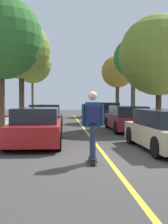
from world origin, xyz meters
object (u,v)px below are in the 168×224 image
parked_car_right_farthest (98,110)px  parked_car_left_nearest (37,127)px  streetlamp (133,75)px  street_tree_left_far (32,64)px  street_tree_right_near (133,58)px  parked_car_right_far (107,112)px  skateboard (93,160)px  street_tree_left_near (21,50)px  skateboarder (93,121)px  street_tree_right_far (117,72)px  street_tree_left_nearest (0,38)px  street_tree_right_nearest (159,55)px  parked_car_left_near (46,116)px  parked_car_right_near (127,118)px  parked_car_right_nearest (167,130)px

parked_car_right_farthest → parked_car_left_nearest: bearing=-104.2°
streetlamp → street_tree_left_far: bearing=128.2°
street_tree_right_near → streetlamp: (-0.43, -1.60, -1.47)m
parked_car_right_far → skateboard: size_ratio=4.75×
streetlamp → street_tree_right_near: bearing=74.9°
street_tree_left_near → street_tree_right_near: bearing=-1.7°
parked_car_right_far → skateboard: 15.17m
street_tree_right_near → skateboarder: 16.78m
parked_car_left_nearest → street_tree_right_far: size_ratio=0.72×
street_tree_left_nearest → skateboarder: street_tree_left_nearest is taller
street_tree_right_nearest → parked_car_right_farthest: bearing=100.7°
parked_car_right_farthest → skateboard: bearing=-97.3°
parked_car_left_nearest → parked_car_right_far: (4.44, 11.58, 0.04)m
street_tree_left_far → street_tree_right_far: street_tree_left_far is taller
parked_car_right_far → streetlamp: 3.40m
street_tree_right_far → skateboard: 23.16m
parked_car_left_nearest → street_tree_left_near: size_ratio=0.56×
parked_car_left_near → parked_car_right_far: 6.73m
streetlamp → parked_car_right_farthest: bearing=104.1°
street_tree_left_far → street_tree_right_nearest: street_tree_left_far is taller
street_tree_right_far → street_tree_right_near: bearing=-90.0°
street_tree_left_nearest → streetlamp: street_tree_left_nearest is taller
parked_car_left_near → street_tree_right_far: (6.62, 12.36, 3.79)m
street_tree_right_near → streetlamp: 2.22m
street_tree_right_nearest → skateboard: street_tree_right_nearest is taller
parked_car_left_nearest → street_tree_left_nearest: bearing=116.0°
parked_car_right_near → skateboard: bearing=-108.8°
parked_car_right_nearest → street_tree_right_nearest: (2.18, 7.46, 3.58)m
street_tree_right_nearest → skateboarder: street_tree_right_nearest is taller
street_tree_left_near → streetlamp: (8.37, -1.87, -2.06)m
street_tree_right_far → streetlamp: bearing=-93.0°
street_tree_left_near → skateboarder: 16.92m
street_tree_left_nearest → skateboarder: bearing=-63.4°
parked_car_left_near → skateboard: parked_car_left_near is taller
parked_car_right_nearest → skateboarder: (-2.70, -1.88, 0.45)m
street_tree_right_far → streetlamp: 8.33m
parked_car_right_near → parked_car_right_far: size_ratio=1.13×
street_tree_left_nearest → street_tree_right_nearest: (8.80, 1.50, -0.58)m
street_tree_right_near → parked_car_right_far: bearing=-163.6°
street_tree_right_nearest → street_tree_right_far: (0.00, 12.90, 0.23)m
parked_car_right_near → skateboard: size_ratio=5.36×
parked_car_right_far → street_tree_right_nearest: bearing=-68.7°
parked_car_right_near → street_tree_right_far: 14.97m
parked_car_left_nearest → street_tree_right_near: (6.62, 12.23, 4.26)m
street_tree_right_near → skateboarder: size_ratio=3.58×
parked_car_right_near → street_tree_left_nearest: bearing=-179.2°
parked_car_right_farthest → street_tree_left_near: street_tree_left_near is taller
parked_car_right_near → street_tree_left_near: bearing=129.9°
street_tree_left_nearest → street_tree_left_near: size_ratio=0.90×
parked_car_right_far → street_tree_right_nearest: street_tree_right_nearest is taller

